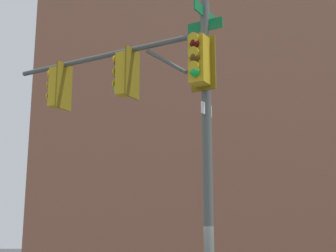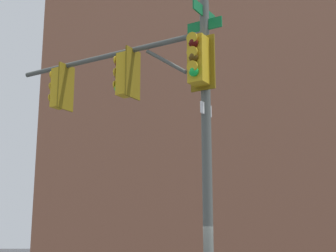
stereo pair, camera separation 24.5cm
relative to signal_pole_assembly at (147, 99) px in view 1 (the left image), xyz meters
The scene contains 3 objects.
signal_pole_assembly is the anchor object (origin of this frame).
building_brick_nearside 29.55m from the signal_pole_assembly, 71.31° to the left, with size 24.79×14.82×39.49m, color brown.
building_brick_midblock 39.63m from the signal_pole_assembly, 67.69° to the left, with size 22.34×16.33×29.85m, color #845B47.
Camera 1 is at (-2.57, -8.84, 2.29)m, focal length 52.44 mm.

